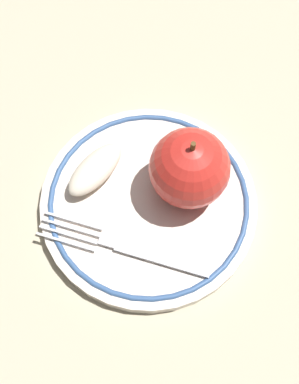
{
  "coord_description": "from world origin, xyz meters",
  "views": [
    {
      "loc": [
        -0.16,
        -0.13,
        0.54
      ],
      "look_at": [
        0.0,
        0.02,
        0.04
      ],
      "focal_mm": 50.0,
      "sensor_mm": 36.0,
      "label": 1
    }
  ],
  "objects": [
    {
      "name": "apple_slice_front",
      "position": [
        -0.02,
        0.08,
        0.03
      ],
      "size": [
        0.08,
        0.04,
        0.02
      ],
      "primitive_type": "ellipsoid",
      "rotation": [
        0.0,
        0.0,
        0.05
      ],
      "color": "#F5E4C8",
      "rests_on": "plate"
    },
    {
      "name": "apple_red_whole",
      "position": [
        0.04,
        0.0,
        0.06
      ],
      "size": [
        0.08,
        0.08,
        0.09
      ],
      "color": "red",
      "rests_on": "plate"
    },
    {
      "name": "plate",
      "position": [
        0.0,
        0.02,
        0.01
      ],
      "size": [
        0.23,
        0.23,
        0.02
      ],
      "color": "beige",
      "rests_on": "ground_plane"
    },
    {
      "name": "ground_plane",
      "position": [
        0.0,
        0.0,
        0.0
      ],
      "size": [
        2.0,
        2.0,
        0.0
      ],
      "primitive_type": "plane",
      "color": "#B9AD8F"
    },
    {
      "name": "fork",
      "position": [
        -0.05,
        -0.0,
        0.02
      ],
      "size": [
        0.1,
        0.17,
        0.0
      ],
      "rotation": [
        0.0,
        0.0,
        2.02
      ],
      "color": "silver",
      "rests_on": "plate"
    }
  ]
}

